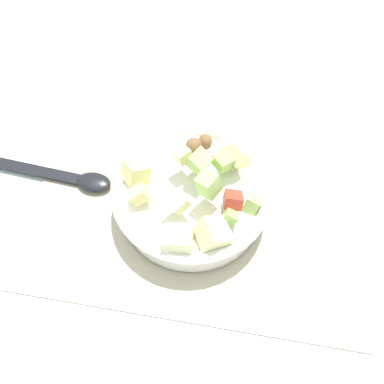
{
  "coord_description": "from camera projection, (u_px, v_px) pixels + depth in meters",
  "views": [
    {
      "loc": [
        -0.04,
        0.3,
        0.51
      ],
      "look_at": [
        0.01,
        0.01,
        0.05
      ],
      "focal_mm": 35.27,
      "sensor_mm": 36.0,
      "label": 1
    }
  ],
  "objects": [
    {
      "name": "ground_plane",
      "position": [
        197.0,
        205.0,
        0.59
      ],
      "size": [
        2.4,
        2.4,
        0.0
      ],
      "primitive_type": "plane",
      "color": "silver"
    },
    {
      "name": "placemat",
      "position": [
        197.0,
        204.0,
        0.59
      ],
      "size": [
        0.51,
        0.36,
        0.01
      ],
      "primitive_type": "cube",
      "color": "#BCB299",
      "rests_on": "ground_plane"
    },
    {
      "name": "salad_bowl",
      "position": [
        192.0,
        194.0,
        0.56
      ],
      "size": [
        0.24,
        0.24,
        0.11
      ],
      "color": "white",
      "rests_on": "placemat"
    },
    {
      "name": "serving_spoon",
      "position": [
        70.0,
        177.0,
        0.61
      ],
      "size": [
        0.21,
        0.04,
        0.01
      ],
      "color": "black",
      "rests_on": "placemat"
    }
  ]
}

